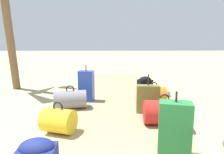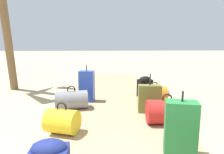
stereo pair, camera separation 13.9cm
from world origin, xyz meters
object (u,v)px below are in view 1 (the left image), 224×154
(suitcase_blue, at_px, (86,86))
(duffel_bag_red, at_px, (164,112))
(duffel_bag_grey, at_px, (70,100))
(suitcase_green, at_px, (175,129))
(duffel_bag_orange, at_px, (154,95))
(duffel_bag_yellow, at_px, (59,121))
(backpack_black, at_px, (145,86))
(suitcase_olive, at_px, (148,99))

(suitcase_blue, xyz_separation_m, duffel_bag_red, (1.40, -1.34, -0.15))
(suitcase_blue, xyz_separation_m, duffel_bag_grey, (-0.27, -0.53, -0.16))
(suitcase_green, distance_m, suitcase_blue, 2.59)
(suitcase_blue, height_order, duffel_bag_orange, suitcase_blue)
(suitcase_blue, relative_size, duffel_bag_yellow, 1.51)
(suitcase_blue, distance_m, duffel_bag_orange, 1.51)
(backpack_black, bearing_deg, suitcase_olive, -97.44)
(backpack_black, relative_size, duffel_bag_orange, 0.92)
(suitcase_green, distance_m, duffel_bag_orange, 2.11)
(duffel_bag_orange, bearing_deg, suitcase_olive, -112.16)
(suitcase_green, height_order, suitcase_blue, suitcase_blue)
(suitcase_blue, bearing_deg, suitcase_green, -60.90)
(duffel_bag_yellow, xyz_separation_m, suitcase_olive, (1.48, 0.83, 0.08))
(suitcase_olive, xyz_separation_m, duffel_bag_orange, (0.25, 0.61, -0.08))
(backpack_black, height_order, duffel_bag_red, backpack_black)
(duffel_bag_orange, distance_m, duffel_bag_grey, 1.79)
(suitcase_blue, relative_size, duffel_bag_red, 1.23)
(suitcase_olive, bearing_deg, duffel_bag_yellow, -150.56)
(duffel_bag_red, bearing_deg, duffel_bag_yellow, -170.47)
(backpack_black, relative_size, suitcase_green, 0.65)
(duffel_bag_yellow, xyz_separation_m, duffel_bag_grey, (-0.03, 1.09, 0.00))
(suitcase_green, xyz_separation_m, duffel_bag_red, (0.14, 0.92, -0.13))
(suitcase_blue, relative_size, duffel_bag_orange, 1.48)
(suitcase_green, relative_size, duffel_bag_grey, 1.14)
(duffel_bag_orange, bearing_deg, duffel_bag_grey, -168.49)
(duffel_bag_yellow, distance_m, duffel_bag_orange, 2.25)
(duffel_bag_yellow, distance_m, duffel_bag_grey, 1.09)
(suitcase_green, height_order, duffel_bag_grey, suitcase_green)
(duffel_bag_yellow, height_order, duffel_bag_grey, duffel_bag_grey)
(suitcase_blue, relative_size, suitcase_olive, 1.11)
(duffel_bag_yellow, relative_size, duffel_bag_orange, 0.98)
(duffel_bag_orange, height_order, duffel_bag_grey, duffel_bag_grey)
(duffel_bag_grey, bearing_deg, backpack_black, 27.10)
(duffel_bag_grey, bearing_deg, duffel_bag_orange, 11.51)
(suitcase_green, bearing_deg, suitcase_olive, 90.65)
(duffel_bag_yellow, xyz_separation_m, duffel_bag_orange, (1.73, 1.44, -0.00))
(backpack_black, distance_m, suitcase_green, 2.58)
(suitcase_green, xyz_separation_m, suitcase_blue, (-1.26, 2.27, 0.02))
(duffel_bag_grey, bearing_deg, suitcase_green, -48.62)
(suitcase_blue, xyz_separation_m, duffel_bag_yellow, (-0.23, -1.62, -0.17))
(suitcase_olive, xyz_separation_m, duffel_bag_grey, (-1.51, 0.25, -0.08))
(suitcase_green, bearing_deg, duffel_bag_red, 81.56)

